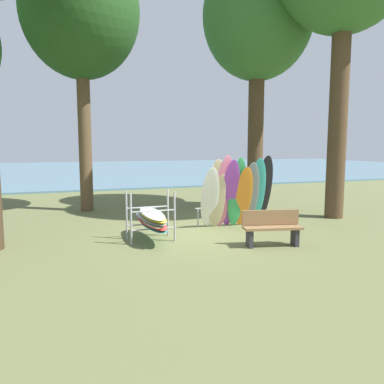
# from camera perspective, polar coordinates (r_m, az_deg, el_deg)

# --- Properties ---
(ground_plane) EXTENTS (80.00, 80.00, 0.00)m
(ground_plane) POSITION_cam_1_polar(r_m,az_deg,el_deg) (10.42, 0.99, -6.27)
(ground_plane) COLOR #60663D
(lake_water) EXTENTS (80.00, 36.00, 0.10)m
(lake_water) POSITION_cam_1_polar(r_m,az_deg,el_deg) (38.60, -14.52, 3.28)
(lake_water) COLOR slate
(lake_water) RESTS_ON ground
(tree_mid_behind) EXTENTS (4.21, 4.21, 9.73)m
(tree_mid_behind) POSITION_cam_1_polar(r_m,az_deg,el_deg) (16.05, 9.88, 24.33)
(tree_mid_behind) COLOR #4C3823
(tree_mid_behind) RESTS_ON ground
(tree_far_right_back) EXTENTS (4.10, 4.10, 9.44)m
(tree_far_right_back) POSITION_cam_1_polar(r_m,az_deg,el_deg) (15.11, -16.41, 24.55)
(tree_far_right_back) COLOR brown
(tree_far_right_back) RESTS_ON ground
(leaning_board_pile) EXTENTS (2.28, 0.99, 2.14)m
(leaning_board_pile) POSITION_cam_1_polar(r_m,az_deg,el_deg) (11.11, 6.80, -0.27)
(leaning_board_pile) COLOR white
(leaning_board_pile) RESTS_ON ground
(board_storage_rack) EXTENTS (1.15, 2.13, 1.25)m
(board_storage_rack) POSITION_cam_1_polar(r_m,az_deg,el_deg) (9.68, -6.12, -4.01)
(board_storage_rack) COLOR #9EA0A5
(board_storage_rack) RESTS_ON ground
(park_bench) EXTENTS (1.46, 0.71, 0.85)m
(park_bench) POSITION_cam_1_polar(r_m,az_deg,el_deg) (9.30, 11.92, -5.20)
(park_bench) COLOR #2D2D33
(park_bench) RESTS_ON ground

